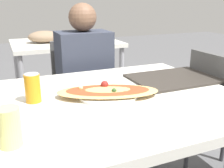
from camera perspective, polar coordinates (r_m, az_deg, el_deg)
name	(u,v)px	position (r m, az deg, el deg)	size (l,w,h in m)	color
dining_table	(116,111)	(1.22, 0.78, -5.94)	(1.13, 0.95, 0.76)	silver
chair_far_seated	(81,91)	(2.01, -6.70, -1.59)	(0.40, 0.40, 0.89)	#4C4C4C
chair_side_right	(223,113)	(1.77, 23.02, -5.81)	(0.40, 0.40, 0.89)	#4C4C4C
person_seated	(85,73)	(1.86, -5.88, 2.42)	(0.36, 0.27, 1.16)	#2D2D38
pizza_main	(108,92)	(1.19, -0.93, -1.79)	(0.50, 0.34, 0.06)	white
soda_can	(33,88)	(1.16, -16.89, -0.84)	(0.07, 0.07, 0.12)	orange
drink_glass	(9,127)	(0.84, -21.48, -8.77)	(0.07, 0.07, 0.12)	#E0DB7F
serving_tray	(174,78)	(1.49, 13.30, 1.22)	(0.46, 0.34, 0.01)	#332D28
background_table	(62,47)	(2.87, -10.82, 7.92)	(1.10, 0.80, 0.88)	silver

